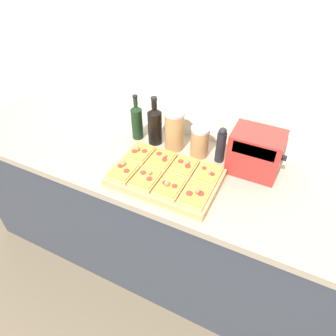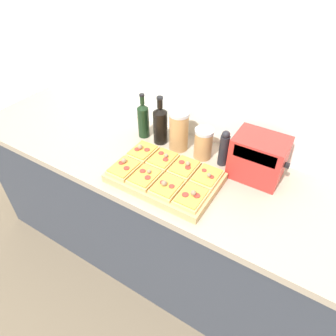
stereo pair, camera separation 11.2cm
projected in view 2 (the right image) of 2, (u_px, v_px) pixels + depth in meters
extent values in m
plane|color=brown|center=(145.00, 298.00, 2.00)|extent=(12.00, 12.00, 0.00)
cube|color=silver|center=(205.00, 84.00, 1.63)|extent=(6.00, 0.06, 2.50)
cube|color=#333842|center=(170.00, 223.00, 1.92)|extent=(2.60, 0.64, 0.88)
cube|color=gray|center=(170.00, 169.00, 1.62)|extent=(2.63, 0.67, 0.04)
cube|color=tan|center=(165.00, 177.00, 1.51)|extent=(0.53, 0.35, 0.04)
cube|color=tan|center=(143.00, 152.00, 1.62)|extent=(0.12, 0.15, 0.02)
cube|color=orange|center=(143.00, 150.00, 1.61)|extent=(0.11, 0.14, 0.01)
cylinder|color=#AD2D23|center=(137.00, 149.00, 1.61)|extent=(0.03, 0.03, 0.00)
cylinder|color=#AD2D23|center=(147.00, 150.00, 1.60)|extent=(0.03, 0.03, 0.00)
sphere|color=#7F6B51|center=(140.00, 147.00, 1.60)|extent=(0.03, 0.03, 0.03)
cube|color=tan|center=(163.00, 160.00, 1.57)|extent=(0.12, 0.15, 0.02)
cube|color=orange|center=(163.00, 158.00, 1.56)|extent=(0.11, 0.14, 0.01)
cylinder|color=#AD2D23|center=(161.00, 153.00, 1.58)|extent=(0.03, 0.03, 0.00)
cylinder|color=#AD2D23|center=(166.00, 159.00, 1.54)|extent=(0.03, 0.03, 0.00)
sphere|color=#7F6B51|center=(166.00, 155.00, 1.55)|extent=(0.02, 0.02, 0.02)
cube|color=tan|center=(184.00, 168.00, 1.52)|extent=(0.12, 0.15, 0.02)
cube|color=orange|center=(184.00, 166.00, 1.51)|extent=(0.11, 0.14, 0.01)
cylinder|color=#AD2D23|center=(182.00, 162.00, 1.52)|extent=(0.03, 0.03, 0.00)
cylinder|color=#AD2D23|center=(188.00, 167.00, 1.49)|extent=(0.03, 0.03, 0.00)
sphere|color=#7F6B51|center=(188.00, 164.00, 1.50)|extent=(0.03, 0.03, 0.03)
cube|color=tan|center=(207.00, 177.00, 1.47)|extent=(0.12, 0.15, 0.02)
cube|color=orange|center=(207.00, 175.00, 1.46)|extent=(0.11, 0.14, 0.01)
cylinder|color=#AD2D23|center=(204.00, 170.00, 1.47)|extent=(0.02, 0.02, 0.00)
cylinder|color=#AD2D23|center=(212.00, 177.00, 1.44)|extent=(0.02, 0.02, 0.00)
sphere|color=#7F6B51|center=(209.00, 175.00, 1.44)|extent=(0.02, 0.02, 0.02)
cube|color=tan|center=(124.00, 169.00, 1.51)|extent=(0.12, 0.15, 0.02)
cube|color=orange|center=(124.00, 167.00, 1.51)|extent=(0.11, 0.14, 0.01)
cylinder|color=#AD2D23|center=(121.00, 163.00, 1.52)|extent=(0.03, 0.03, 0.00)
cylinder|color=#AD2D23|center=(127.00, 168.00, 1.49)|extent=(0.03, 0.03, 0.00)
sphere|color=#7F6B51|center=(124.00, 161.00, 1.51)|extent=(0.03, 0.03, 0.03)
cube|color=tan|center=(145.00, 178.00, 1.46)|extent=(0.12, 0.15, 0.02)
cube|color=orange|center=(145.00, 176.00, 1.45)|extent=(0.11, 0.14, 0.01)
cylinder|color=#AD2D23|center=(143.00, 171.00, 1.47)|extent=(0.03, 0.03, 0.00)
cylinder|color=#AD2D23|center=(148.00, 177.00, 1.43)|extent=(0.03, 0.03, 0.00)
sphere|color=#7F6B51|center=(149.00, 171.00, 1.45)|extent=(0.02, 0.02, 0.02)
cube|color=tan|center=(167.00, 187.00, 1.41)|extent=(0.12, 0.15, 0.02)
cube|color=orange|center=(167.00, 185.00, 1.40)|extent=(0.11, 0.14, 0.01)
cylinder|color=#AD2D23|center=(163.00, 182.00, 1.41)|extent=(0.03, 0.03, 0.00)
cylinder|color=#AD2D23|center=(172.00, 186.00, 1.39)|extent=(0.03, 0.03, 0.00)
sphere|color=#7F6B51|center=(164.00, 183.00, 1.39)|extent=(0.03, 0.03, 0.03)
cube|color=tan|center=(191.00, 198.00, 1.36)|extent=(0.12, 0.15, 0.02)
cube|color=orange|center=(191.00, 196.00, 1.35)|extent=(0.11, 0.14, 0.01)
cylinder|color=#AD2D23|center=(185.00, 195.00, 1.35)|extent=(0.03, 0.03, 0.00)
cylinder|color=#AD2D23|center=(197.00, 196.00, 1.34)|extent=(0.03, 0.03, 0.00)
sphere|color=#7F6B51|center=(193.00, 193.00, 1.34)|extent=(0.03, 0.03, 0.03)
cylinder|color=black|center=(143.00, 122.00, 1.77)|extent=(0.07, 0.07, 0.19)
cone|color=black|center=(142.00, 106.00, 1.70)|extent=(0.07, 0.07, 0.03)
cylinder|color=black|center=(142.00, 100.00, 1.68)|extent=(0.03, 0.03, 0.05)
cylinder|color=black|center=(142.00, 95.00, 1.66)|extent=(0.03, 0.03, 0.01)
cylinder|color=black|center=(160.00, 127.00, 1.72)|extent=(0.08, 0.08, 0.20)
cone|color=black|center=(160.00, 110.00, 1.65)|extent=(0.08, 0.08, 0.03)
cylinder|color=black|center=(160.00, 103.00, 1.62)|extent=(0.03, 0.03, 0.05)
cylinder|color=black|center=(160.00, 98.00, 1.60)|extent=(0.04, 0.04, 0.01)
cylinder|color=#AD7F4C|center=(179.00, 132.00, 1.67)|extent=(0.11, 0.11, 0.22)
cylinder|color=#B2B2B7|center=(179.00, 113.00, 1.59)|extent=(0.11, 0.11, 0.02)
cylinder|color=#AD7F4C|center=(203.00, 145.00, 1.62)|extent=(0.10, 0.10, 0.16)
cylinder|color=#B2B2B7|center=(204.00, 131.00, 1.57)|extent=(0.10, 0.10, 0.02)
cylinder|color=black|center=(224.00, 150.00, 1.57)|extent=(0.05, 0.05, 0.18)
sphere|color=black|center=(226.00, 135.00, 1.51)|extent=(0.04, 0.04, 0.04)
cube|color=red|center=(258.00, 158.00, 1.48)|extent=(0.25, 0.19, 0.23)
cube|color=black|center=(255.00, 156.00, 1.38)|extent=(0.20, 0.01, 0.06)
cube|color=black|center=(287.00, 165.00, 1.42)|extent=(0.02, 0.02, 0.02)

